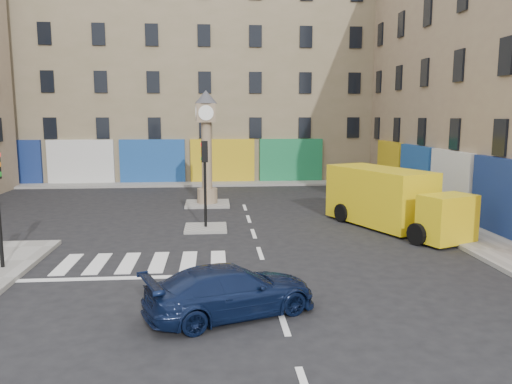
{
  "coord_description": "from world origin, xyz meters",
  "views": [
    {
      "loc": [
        -1.59,
        -13.21,
        4.88
      ],
      "look_at": [
        -0.03,
        5.47,
        2.0
      ],
      "focal_mm": 35.0,
      "sensor_mm": 36.0,
      "label": 1
    }
  ],
  "objects": [
    {
      "name": "ground",
      "position": [
        0.0,
        0.0,
        0.0
      ],
      "size": [
        120.0,
        120.0,
        0.0
      ],
      "primitive_type": "plane",
      "color": "black",
      "rests_on": "ground"
    },
    {
      "name": "sidewalk_right",
      "position": [
        8.7,
        10.0,
        0.07
      ],
      "size": [
        2.6,
        30.0,
        0.15
      ],
      "primitive_type": "cube",
      "color": "gray",
      "rests_on": "ground"
    },
    {
      "name": "sidewalk_far",
      "position": [
        -4.0,
        22.2,
        0.07
      ],
      "size": [
        32.0,
        2.4,
        0.15
      ],
      "primitive_type": "cube",
      "color": "gray",
      "rests_on": "ground"
    },
    {
      "name": "island_near",
      "position": [
        -2.0,
        8.0,
        0.06
      ],
      "size": [
        1.8,
        1.8,
        0.12
      ],
      "primitive_type": "cube",
      "color": "gray",
      "rests_on": "ground"
    },
    {
      "name": "island_far",
      "position": [
        -2.0,
        14.0,
        0.06
      ],
      "size": [
        2.4,
        2.4,
        0.12
      ],
      "primitive_type": "cube",
      "color": "gray",
      "rests_on": "ground"
    },
    {
      "name": "building_far",
      "position": [
        -4.0,
        28.0,
        8.5
      ],
      "size": [
        32.0,
        10.0,
        17.0
      ],
      "primitive_type": "cube",
      "color": "#817056",
      "rests_on": "ground"
    },
    {
      "name": "traffic_light_island",
      "position": [
        -2.0,
        8.0,
        2.59
      ],
      "size": [
        0.28,
        0.22,
        3.7
      ],
      "color": "black",
      "rests_on": "island_near"
    },
    {
      "name": "clock_pillar",
      "position": [
        -2.0,
        14.0,
        3.55
      ],
      "size": [
        1.2,
        1.2,
        6.1
      ],
      "color": "#8C785B",
      "rests_on": "island_far"
    },
    {
      "name": "navy_sedan",
      "position": [
        -1.22,
        -1.46,
        0.62
      ],
      "size": [
        4.64,
        3.22,
        1.25
      ],
      "primitive_type": "imported",
      "rotation": [
        0.0,
        0.0,
        1.95
      ],
      "color": "#0B1533",
      "rests_on": "ground"
    },
    {
      "name": "yellow_van",
      "position": [
        6.0,
        7.56,
        1.27
      ],
      "size": [
        4.61,
        7.31,
        2.56
      ],
      "rotation": [
        0.0,
        0.0,
        0.39
      ],
      "color": "gold",
      "rests_on": "ground"
    }
  ]
}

